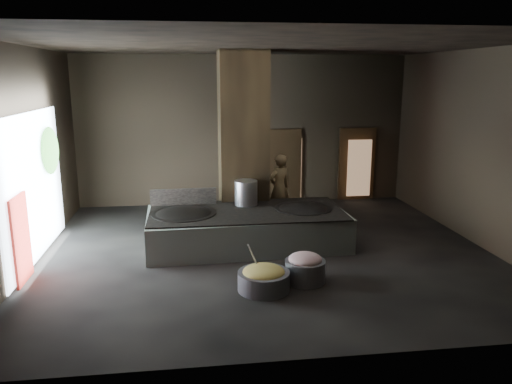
{
  "coord_description": "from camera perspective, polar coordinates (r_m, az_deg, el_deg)",
  "views": [
    {
      "loc": [
        -1.64,
        -10.64,
        3.88
      ],
      "look_at": [
        -0.15,
        0.53,
        1.25
      ],
      "focal_mm": 35.0,
      "sensor_mm": 36.0,
      "label": 1
    }
  ],
  "objects": [
    {
      "name": "doorway_near_glow",
      "position": [
        15.69,
        3.78,
        2.72
      ],
      "size": [
        0.8,
        0.04,
        1.89
      ],
      "primitive_type": "cube",
      "color": "#8C6647",
      "rests_on": "ground"
    },
    {
      "name": "doorway_near",
      "position": [
        15.6,
        3.03,
        2.86
      ],
      "size": [
        1.18,
        0.08,
        2.38
      ],
      "primitive_type": "cube",
      "color": "black",
      "rests_on": "ground"
    },
    {
      "name": "left_opening",
      "position": [
        11.56,
        -24.06,
        0.6
      ],
      "size": [
        0.04,
        4.2,
        3.1
      ],
      "primitive_type": "cube",
      "color": "white",
      "rests_on": "ground"
    },
    {
      "name": "splash_guard",
      "position": [
        12.18,
        -8.28,
        -0.54
      ],
      "size": [
        1.59,
        0.12,
        0.4
      ],
      "primitive_type": "cube",
      "rotation": [
        0.0,
        0.0,
        0.04
      ],
      "color": "black",
      "rests_on": "hearth_platform"
    },
    {
      "name": "stock_pot",
      "position": [
        12.03,
        -1.15,
        -0.08
      ],
      "size": [
        0.55,
        0.55,
        0.59
      ],
      "primitive_type": "cylinder",
      "color": "#B7B8BF",
      "rests_on": "hearth_platform"
    },
    {
      "name": "pavilion_sliver",
      "position": [
        10.52,
        -25.25,
        -4.91
      ],
      "size": [
        0.05,
        0.9,
        1.7
      ],
      "primitive_type": "cube",
      "color": "maroon",
      "rests_on": "ground"
    },
    {
      "name": "cook",
      "position": [
        13.61,
        2.69,
        0.52
      ],
      "size": [
        0.78,
        0.67,
        1.82
      ],
      "primitive_type": "imported",
      "rotation": [
        0.0,
        0.0,
        3.58
      ],
      "color": "#9E7F50",
      "rests_on": "ground"
    },
    {
      "name": "wok_left_rim",
      "position": [
        11.46,
        -8.29,
        -2.5
      ],
      "size": [
        1.47,
        1.47,
        0.05
      ],
      "primitive_type": "cylinder",
      "color": "black",
      "rests_on": "hearth_platform"
    },
    {
      "name": "meat_fill",
      "position": [
        9.69,
        5.66,
        -7.66
      ],
      "size": [
        0.65,
        0.65,
        0.25
      ],
      "primitive_type": "ellipsoid",
      "color": "#BA6F75",
      "rests_on": "meat_basin"
    },
    {
      "name": "ceiling",
      "position": [
        10.79,
        1.22,
        16.69
      ],
      "size": [
        10.0,
        9.0,
        0.1
      ],
      "primitive_type": "cube",
      "color": "black",
      "rests_on": "back_wall"
    },
    {
      "name": "left_wall",
      "position": [
        11.29,
        -25.13,
        3.59
      ],
      "size": [
        0.1,
        9.0,
        4.5
      ],
      "primitive_type": "cube",
      "color": "black",
      "rests_on": "ground"
    },
    {
      "name": "ladle",
      "position": [
        9.36,
        -0.16,
        -7.72
      ],
      "size": [
        0.31,
        0.27,
        0.69
      ],
      "primitive_type": "cylinder",
      "rotation": [
        0.49,
        0.0,
        -0.86
      ],
      "color": "#B7B8BF",
      "rests_on": "veg_basin"
    },
    {
      "name": "right_wall",
      "position": [
        12.67,
        24.44,
        4.57
      ],
      "size": [
        0.1,
        9.0,
        4.5
      ],
      "primitive_type": "cube",
      "color": "black",
      "rests_on": "ground"
    },
    {
      "name": "floor",
      "position": [
        11.46,
        1.11,
        -6.93
      ],
      "size": [
        10.0,
        9.0,
        0.1
      ],
      "primitive_type": "cube",
      "color": "black",
      "rests_on": "ground"
    },
    {
      "name": "veg_basin",
      "position": [
        9.38,
        0.88,
        -10.13
      ],
      "size": [
        1.28,
        1.28,
        0.36
      ],
      "primitive_type": "cylinder",
      "rotation": [
        0.0,
        0.0,
        -0.42
      ],
      "color": "slate",
      "rests_on": "ground"
    },
    {
      "name": "pillar",
      "position": [
        12.72,
        -1.48,
        5.77
      ],
      "size": [
        1.2,
        1.2,
        4.5
      ],
      "primitive_type": "cube",
      "color": "black",
      "rests_on": "ground"
    },
    {
      "name": "back_wall",
      "position": [
        15.36,
        -1.43,
        7.04
      ],
      "size": [
        10.0,
        0.1,
        4.5
      ],
      "primitive_type": "cube",
      "color": "black",
      "rests_on": "ground"
    },
    {
      "name": "wok_right",
      "position": [
        11.86,
        5.39,
        -2.23
      ],
      "size": [
        1.34,
        1.34,
        0.38
      ],
      "primitive_type": "ellipsoid",
      "color": "black",
      "rests_on": "hearth_platform"
    },
    {
      "name": "hearth_platform",
      "position": [
        11.69,
        -1.07,
        -4.21
      ],
      "size": [
        4.64,
        2.35,
        0.79
      ],
      "primitive_type": "cube",
      "rotation": [
        0.0,
        0.0,
        0.04
      ],
      "color": "#A4B6A6",
      "rests_on": "ground"
    },
    {
      "name": "tree_silhouette",
      "position": [
        12.48,
        -22.49,
        4.4
      ],
      "size": [
        0.28,
        1.1,
        1.1
      ],
      "primitive_type": "ellipsoid",
      "color": "#194714",
      "rests_on": "left_opening"
    },
    {
      "name": "front_wall",
      "position": [
        6.51,
        7.24,
        -1.49
      ],
      "size": [
        10.0,
        0.1,
        4.5
      ],
      "primitive_type": "cube",
      "color": "black",
      "rests_on": "ground"
    },
    {
      "name": "doorway_far_glow",
      "position": [
        16.02,
        11.7,
        2.69
      ],
      "size": [
        0.76,
        0.04,
        1.79
      ],
      "primitive_type": "cube",
      "color": "#8C6647",
      "rests_on": "ground"
    },
    {
      "name": "wok_right_rim",
      "position": [
        11.84,
        5.4,
        -1.9
      ],
      "size": [
        1.37,
        1.37,
        0.05
      ],
      "primitive_type": "cylinder",
      "color": "black",
      "rests_on": "hearth_platform"
    },
    {
      "name": "meat_basin",
      "position": [
        9.78,
        5.63,
        -8.96
      ],
      "size": [
        0.94,
        0.94,
        0.43
      ],
      "primitive_type": "cylinder",
      "rotation": [
        0.0,
        0.0,
        0.24
      ],
      "color": "slate",
      "rests_on": "ground"
    },
    {
      "name": "platform_cap",
      "position": [
        11.57,
        -1.08,
        -2.23
      ],
      "size": [
        4.46,
        2.14,
        0.03
      ],
      "primitive_type": "cube",
      "color": "black",
      "rests_on": "hearth_platform"
    },
    {
      "name": "doorway_far",
      "position": [
        16.21,
        11.41,
        3.01
      ],
      "size": [
        1.18,
        0.08,
        2.38
      ],
      "primitive_type": "cube",
      "color": "black",
      "rests_on": "ground"
    },
    {
      "name": "wok_left",
      "position": [
        11.48,
        -8.27,
        -2.84
      ],
      "size": [
        1.44,
        1.44,
        0.4
      ],
      "primitive_type": "ellipsoid",
      "color": "black",
      "rests_on": "hearth_platform"
    },
    {
      "name": "veg_fill",
      "position": [
        9.31,
        0.89,
        -9.15
      ],
      "size": [
        0.79,
        0.79,
        0.24
      ],
      "primitive_type": "ellipsoid",
      "color": "#96AE54",
      "rests_on": "veg_basin"
    }
  ]
}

